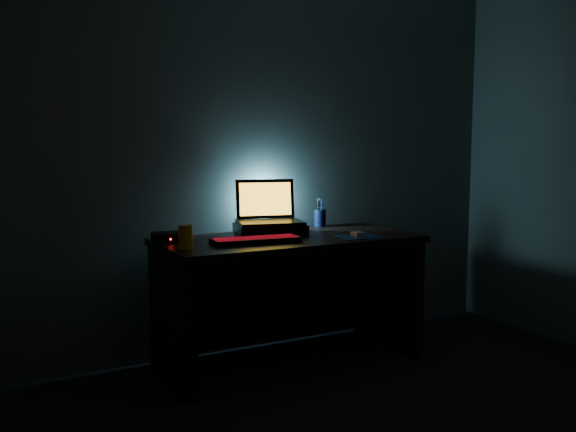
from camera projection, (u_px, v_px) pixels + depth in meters
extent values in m
cube|color=#404A46|center=(260.00, 149.00, 3.98)|extent=(3.50, 0.00, 2.50)
cube|color=black|center=(289.00, 240.00, 3.70)|extent=(1.50, 0.70, 0.04)
cube|color=black|center=(171.00, 319.00, 3.42)|extent=(0.06, 0.64, 0.71)
cube|color=black|center=(387.00, 290.00, 4.08)|extent=(0.06, 0.64, 0.71)
cube|color=black|center=(264.00, 292.00, 4.04)|extent=(1.38, 0.02, 0.65)
cube|color=black|center=(270.00, 229.00, 3.81)|extent=(0.46, 0.39, 0.06)
cube|color=black|center=(270.00, 222.00, 3.81)|extent=(0.43, 0.34, 0.02)
cube|color=black|center=(265.00, 199.00, 3.92)|extent=(0.36, 0.13, 0.24)
cube|color=#FFAD1A|center=(265.00, 199.00, 3.91)|extent=(0.32, 0.10, 0.20)
cube|color=black|center=(256.00, 240.00, 3.48)|extent=(0.50, 0.20, 0.03)
cube|color=red|center=(256.00, 237.00, 3.48)|extent=(0.47, 0.18, 0.00)
cube|color=navy|center=(358.00, 237.00, 3.69)|extent=(0.26, 0.24, 0.00)
cube|color=gray|center=(358.00, 234.00, 3.68)|extent=(0.07, 0.10, 0.03)
cylinder|color=black|center=(320.00, 218.00, 4.14)|extent=(0.10, 0.10, 0.11)
cylinder|color=#CE9C0A|center=(186.00, 237.00, 3.27)|extent=(0.10, 0.10, 0.13)
cube|color=black|center=(168.00, 237.00, 3.49)|extent=(0.18, 0.15, 0.06)
sphere|color=#FF0C07|center=(171.00, 239.00, 3.42)|extent=(0.01, 0.01, 0.01)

